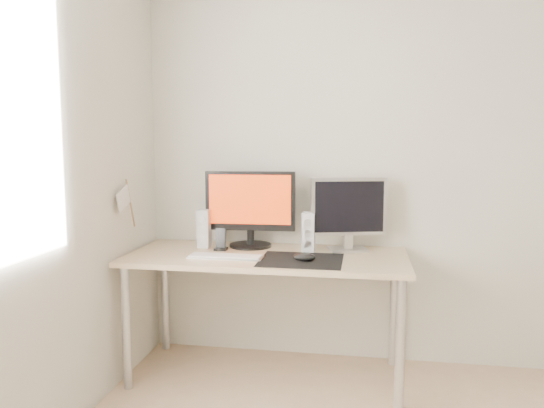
{
  "coord_description": "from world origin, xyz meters",
  "views": [
    {
      "loc": [
        -0.39,
        -1.56,
        1.38
      ],
      "look_at": [
        -0.92,
        1.49,
        1.01
      ],
      "focal_mm": 35.0,
      "sensor_mm": 36.0,
      "label": 1
    }
  ],
  "objects": [
    {
      "name": "second_monitor",
      "position": [
        -0.47,
        1.57,
        0.97
      ],
      "size": [
        0.44,
        0.21,
        0.43
      ],
      "color": "#BEBEC0",
      "rests_on": "desk"
    },
    {
      "name": "desk",
      "position": [
        -0.93,
        1.38,
        0.65
      ],
      "size": [
        1.6,
        0.7,
        0.73
      ],
      "color": "#D1B587",
      "rests_on": "ground"
    },
    {
      "name": "speaker_left",
      "position": [
        -1.35,
        1.52,
        0.85
      ],
      "size": [
        0.07,
        0.09,
        0.23
      ],
      "color": "silver",
      "rests_on": "desk"
    },
    {
      "name": "speaker_right",
      "position": [
        -0.7,
        1.5,
        0.85
      ],
      "size": [
        0.07,
        0.09,
        0.23
      ],
      "color": "silver",
      "rests_on": "desk"
    },
    {
      "name": "pennant",
      "position": [
        -1.72,
        1.24,
        1.05
      ],
      "size": [
        0.01,
        0.23,
        0.29
      ],
      "color": "#A57F54",
      "rests_on": "wall_left"
    },
    {
      "name": "keyboard",
      "position": [
        -1.14,
        1.25,
        0.74
      ],
      "size": [
        0.42,
        0.13,
        0.02
      ],
      "color": "#ADADAF",
      "rests_on": "desk"
    },
    {
      "name": "mousepad",
      "position": [
        -0.72,
        1.26,
        0.73
      ],
      "size": [
        0.45,
        0.4,
        0.0
      ],
      "primitive_type": "cube",
      "color": "black",
      "rests_on": "desk"
    },
    {
      "name": "phone_dock",
      "position": [
        -1.22,
        1.45,
        0.77
      ],
      "size": [
        0.07,
        0.06,
        0.13
      ],
      "color": "black",
      "rests_on": "desk"
    },
    {
      "name": "mouse",
      "position": [
        -0.7,
        1.23,
        0.75
      ],
      "size": [
        0.12,
        0.07,
        0.04
      ],
      "primitive_type": "ellipsoid",
      "color": "black",
      "rests_on": "mousepad"
    },
    {
      "name": "wall_back",
      "position": [
        0.0,
        1.75,
        1.25
      ],
      "size": [
        3.5,
        0.0,
        3.5
      ],
      "primitive_type": "plane",
      "rotation": [
        1.57,
        0.0,
        0.0
      ],
      "color": "silver",
      "rests_on": "ground"
    },
    {
      "name": "main_monitor",
      "position": [
        -1.07,
        1.58,
        0.98
      ],
      "size": [
        0.55,
        0.27,
        0.47
      ],
      "color": "black",
      "rests_on": "desk"
    }
  ]
}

